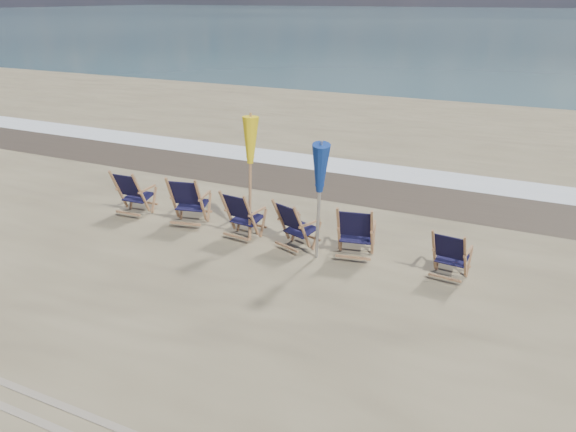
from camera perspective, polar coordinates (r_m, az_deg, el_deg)
name	(u,v)px	position (r m, az deg, el deg)	size (l,w,h in m)	color
ocean	(553,19)	(133.85, 25.33, 17.68)	(400.00, 400.00, 0.00)	#3D6066
surf_foam	(387,172)	(15.17, 10.07, 4.45)	(200.00, 1.40, 0.01)	silver
wet_sand_strip	(370,188)	(13.80, 8.32, 2.83)	(200.00, 2.60, 0.00)	#42362A
beach_chair_0	(141,195)	(12.02, -14.69, 2.09)	(0.66, 0.74, 1.03)	black
beach_chair_1	(201,203)	(11.25, -8.85, 1.36)	(0.69, 0.78, 1.08)	black
beach_chair_2	(251,218)	(10.48, -3.77, -0.20)	(0.64, 0.72, 1.00)	black
beach_chair_3	(302,230)	(9.97, 1.42, -1.40)	(0.62, 0.70, 0.97)	black
beach_chair_4	(372,235)	(9.79, 8.51, -1.88)	(0.66, 0.75, 1.04)	black
beach_chair_5	(465,259)	(9.40, 17.53, -4.17)	(0.58, 0.65, 0.90)	black
umbrella_yellow	(249,147)	(10.21, -3.97, 6.96)	(0.30, 0.30, 2.34)	#A16F48
umbrella_blue	(319,171)	(9.27, 3.21, 4.63)	(0.30, 0.30, 2.21)	#A5A5AD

